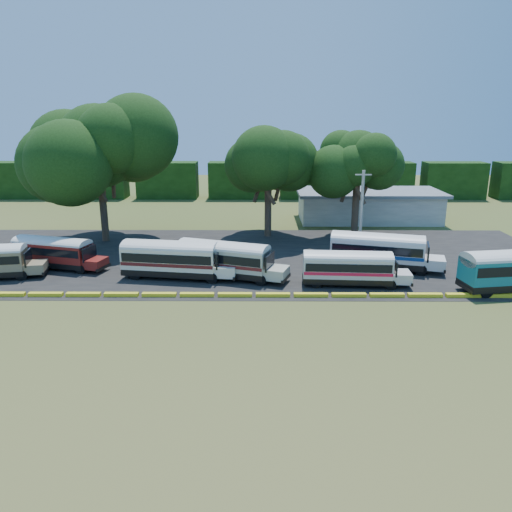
{
  "coord_description": "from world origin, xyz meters",
  "views": [
    {
      "loc": [
        3.39,
        -35.94,
        14.06
      ],
      "look_at": [
        3.13,
        6.0,
        1.9
      ],
      "focal_mm": 35.0,
      "sensor_mm": 36.0,
      "label": 1
    }
  ],
  "objects_px": {
    "bus_cream_west": "(173,257)",
    "tree_west": "(98,146)",
    "bus_white_red": "(349,266)",
    "bus_red": "(55,251)"
  },
  "relations": [
    {
      "from": "bus_white_red",
      "to": "bus_red",
      "type": "bearing_deg",
      "value": 173.73
    },
    {
      "from": "bus_cream_west",
      "to": "tree_west",
      "type": "distance_m",
      "value": 18.42
    },
    {
      "from": "bus_red",
      "to": "bus_white_red",
      "type": "relative_size",
      "value": 1.02
    },
    {
      "from": "tree_west",
      "to": "bus_white_red",
      "type": "bearing_deg",
      "value": -30.89
    },
    {
      "from": "bus_white_red",
      "to": "tree_west",
      "type": "bearing_deg",
      "value": 152.7
    },
    {
      "from": "bus_cream_west",
      "to": "bus_white_red",
      "type": "height_order",
      "value": "bus_cream_west"
    },
    {
      "from": "bus_red",
      "to": "bus_white_red",
      "type": "xyz_separation_m",
      "value": [
        26.49,
        -4.61,
        -0.03
      ]
    },
    {
      "from": "bus_cream_west",
      "to": "bus_white_red",
      "type": "distance_m",
      "value": 15.2
    },
    {
      "from": "bus_red",
      "to": "tree_west",
      "type": "height_order",
      "value": "tree_west"
    },
    {
      "from": "bus_red",
      "to": "bus_white_red",
      "type": "bearing_deg",
      "value": 5.99
    }
  ]
}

